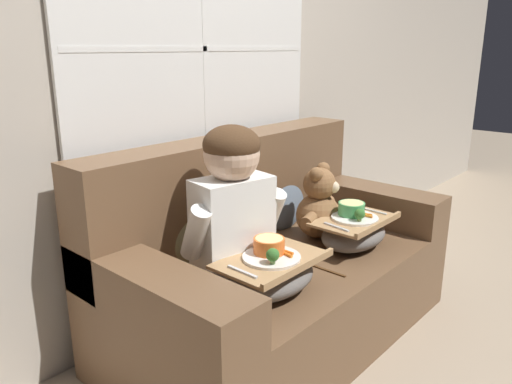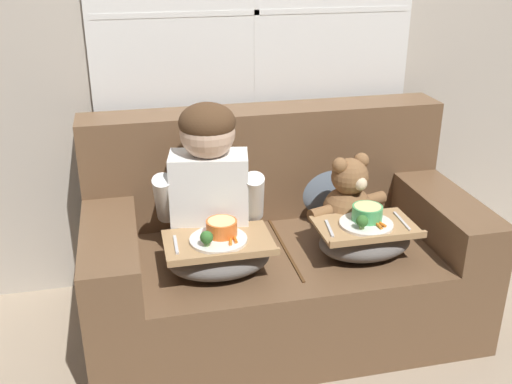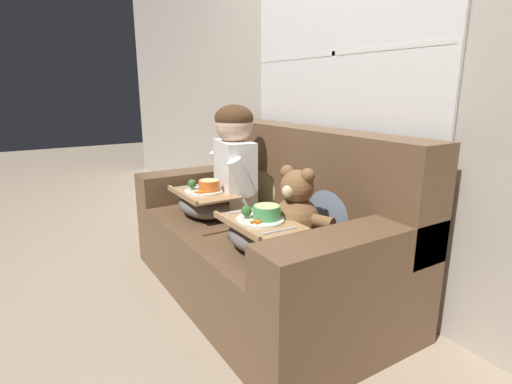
# 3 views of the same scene
# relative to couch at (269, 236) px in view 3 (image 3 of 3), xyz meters

# --- Properties ---
(ground_plane) EXTENTS (14.00, 14.00, 0.00)m
(ground_plane) POSITION_rel_couch_xyz_m (0.00, -0.07, -0.33)
(ground_plane) COLOR tan
(wall_back_with_window) EXTENTS (8.00, 0.08, 2.60)m
(wall_back_with_window) POSITION_rel_couch_xyz_m (0.00, 0.47, 0.97)
(wall_back_with_window) COLOR #BCB2A3
(wall_back_with_window) RESTS_ON ground_plane
(couch) EXTENTS (1.68, 0.89, 0.93)m
(couch) POSITION_rel_couch_xyz_m (0.00, 0.00, 0.00)
(couch) COLOR brown
(couch) RESTS_ON ground_plane
(throw_pillow_behind_child) EXTENTS (0.36, 0.17, 0.37)m
(throw_pillow_behind_child) POSITION_rel_couch_xyz_m (-0.31, 0.19, 0.25)
(throw_pillow_behind_child) COLOR tan
(throw_pillow_behind_child) RESTS_ON couch
(throw_pillow_behind_teddy) EXTENTS (0.36, 0.17, 0.38)m
(throw_pillow_behind_teddy) POSITION_rel_couch_xyz_m (0.31, 0.19, 0.25)
(throw_pillow_behind_teddy) COLOR slate
(throw_pillow_behind_teddy) RESTS_ON couch
(child_figure) EXTENTS (0.48, 0.26, 0.64)m
(child_figure) POSITION_rel_couch_xyz_m (-0.31, -0.05, 0.43)
(child_figure) COLOR white
(child_figure) RESTS_ON couch
(teddy_bear) EXTENTS (0.40, 0.29, 0.38)m
(teddy_bear) POSITION_rel_couch_xyz_m (0.31, -0.05, 0.24)
(teddy_bear) COLOR brown
(teddy_bear) RESTS_ON couch
(lap_tray_child) EXTENTS (0.43, 0.29, 0.22)m
(lap_tray_child) POSITION_rel_couch_xyz_m (-0.31, -0.26, 0.16)
(lap_tray_child) COLOR slate
(lap_tray_child) RESTS_ON child_figure
(lap_tray_teddy) EXTENTS (0.41, 0.27, 0.22)m
(lap_tray_teddy) POSITION_rel_couch_xyz_m (0.31, -0.26, 0.16)
(lap_tray_teddy) COLOR slate
(lap_tray_teddy) RESTS_ON teddy_bear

